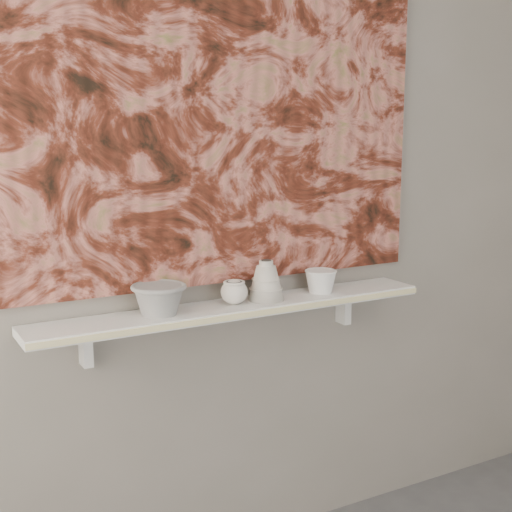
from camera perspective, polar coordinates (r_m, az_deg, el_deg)
wall_back at (r=2.38m, az=-2.75°, el=6.48°), size 3.60×0.00×3.60m
shelf at (r=2.37m, az=-1.63°, el=-4.20°), size 1.40×0.18×0.03m
shelf_stripe at (r=2.29m, az=-0.55°, el=-4.72°), size 1.40×0.01×0.02m
bracket_left at (r=2.28m, az=-13.47°, el=-7.09°), size 0.03×0.06×0.12m
bracket_right at (r=2.70m, az=7.01°, el=-4.12°), size 0.03×0.06×0.12m
painting at (r=2.37m, az=-2.63°, el=11.05°), size 1.50×0.02×1.10m
house_motif at (r=2.61m, az=6.44°, el=4.16°), size 0.09×0.00×0.08m
bowl_grey at (r=2.25m, az=-7.77°, el=-3.42°), size 0.22×0.22×0.10m
cup_cream at (r=2.36m, az=-1.76°, el=-2.90°), size 0.11×0.11×0.08m
bell_vessel at (r=2.41m, az=0.81°, el=-1.94°), size 0.16×0.16×0.14m
bowl_white at (r=2.53m, az=5.19°, el=-2.00°), size 0.13×0.13×0.08m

